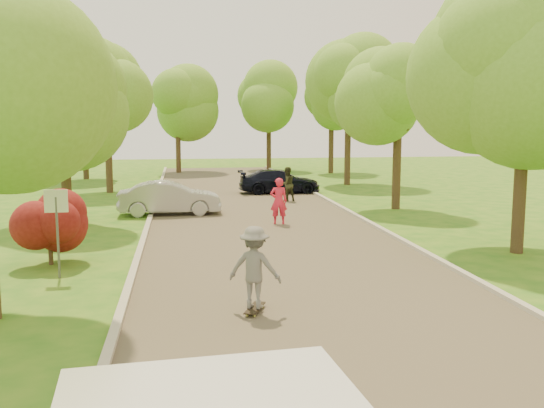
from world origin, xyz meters
TOP-DOWN VIEW (x-y plane):
  - ground at (0.00, 0.00)m, footprint 100.00×100.00m
  - road at (0.00, 8.00)m, footprint 8.00×60.00m
  - curb_left at (-4.05, 8.00)m, footprint 0.18×60.00m
  - curb_right at (4.05, 8.00)m, footprint 0.18×60.00m
  - street_sign at (-5.80, 4.00)m, footprint 0.55×0.06m
  - red_shrub at (-6.30, 5.50)m, footprint 1.70×1.70m
  - tree_l_midb at (-6.81, 12.00)m, footprint 4.30×4.20m
  - tree_l_far at (-6.39, 22.00)m, footprint 4.92×4.80m
  - tree_r_mida at (7.02, 5.00)m, footprint 5.13×5.00m
  - tree_r_midb at (6.60, 14.00)m, footprint 4.51×4.40m
  - tree_r_far at (7.23, 24.00)m, footprint 5.33×5.20m
  - tree_bg_a at (-8.78, 30.00)m, footprint 5.12×5.00m
  - tree_bg_b at (8.22, 32.00)m, footprint 5.12×5.00m
  - tree_bg_c at (-2.79, 34.00)m, footprint 4.92×4.80m
  - tree_bg_d at (4.22, 36.00)m, footprint 5.12×5.00m
  - silver_sedan at (-3.30, 13.79)m, footprint 4.14×1.48m
  - dark_sedan at (2.30, 20.39)m, footprint 4.30×1.79m
  - longboard at (-1.41, 0.63)m, footprint 0.54×0.87m
  - skateboarder at (-1.41, 0.63)m, footprint 1.22×0.97m
  - person_striped at (0.72, 10.81)m, footprint 0.66×0.46m
  - person_olive at (2.13, 17.08)m, footprint 0.97×0.87m

SIDE VIEW (x-z plane):
  - ground at x=0.00m, z-range 0.00..0.00m
  - road at x=0.00m, z-range 0.00..0.01m
  - curb_left at x=-4.05m, z-range 0.00..0.12m
  - curb_right at x=4.05m, z-range 0.00..0.12m
  - longboard at x=-1.41m, z-range 0.04..0.14m
  - dark_sedan at x=2.30m, z-range 0.00..1.24m
  - silver_sedan at x=-3.30m, z-range 0.00..1.36m
  - person_olive at x=2.13m, z-range 0.00..1.63m
  - person_striped at x=0.72m, z-range 0.00..1.73m
  - skateboarder at x=-1.41m, z-range 0.11..1.76m
  - red_shrub at x=-6.30m, z-range 0.12..2.07m
  - street_sign at x=-5.80m, z-range 0.48..2.65m
  - tree_l_midb at x=-6.81m, z-range 1.28..7.89m
  - tree_r_midb at x=6.60m, z-range 1.38..8.38m
  - tree_bg_c at x=-2.79m, z-range 1.35..8.69m
  - tree_bg_a at x=-8.78m, z-range 1.45..9.18m
  - tree_bg_d at x=4.22m, z-range 1.45..9.18m
  - tree_l_far at x=-6.39m, z-range 1.57..9.36m
  - tree_r_mida at x=7.02m, z-range 1.56..9.51m
  - tree_bg_b at x=8.22m, z-range 1.56..9.51m
  - tree_r_far at x=7.23m, z-range 1.66..10.00m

